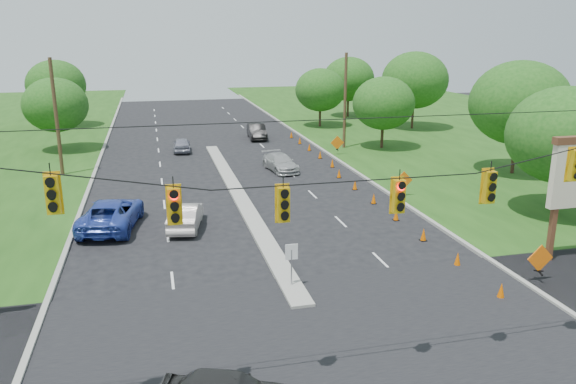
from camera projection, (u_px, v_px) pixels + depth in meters
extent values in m
plane|color=black|center=(335.00, 364.00, 18.79)|extent=(160.00, 160.00, 0.00)
cube|color=black|center=(335.00, 364.00, 18.79)|extent=(160.00, 14.00, 0.02)
cube|color=gray|center=(95.00, 173.00, 44.53)|extent=(0.25, 110.00, 0.16)
cube|color=gray|center=(337.00, 160.00, 49.14)|extent=(0.25, 110.00, 0.16)
cube|color=gray|center=(238.00, 195.00, 38.42)|extent=(1.00, 34.00, 0.18)
cylinder|color=gray|center=(291.00, 269.00, 24.16)|extent=(0.06, 0.06, 1.80)
cube|color=white|center=(292.00, 252.00, 23.94)|extent=(0.55, 0.04, 0.70)
cylinder|color=black|center=(352.00, 168.00, 15.95)|extent=(24.00, 0.04, 0.04)
cube|color=#EDB210|center=(53.00, 195.00, 14.20)|extent=(0.34, 0.24, 1.00)
cube|color=#EDB210|center=(174.00, 206.00, 15.02)|extent=(0.34, 0.24, 1.00)
cube|color=#EDB210|center=(283.00, 205.00, 15.76)|extent=(0.34, 0.24, 1.00)
cube|color=#EDB210|center=(399.00, 196.00, 16.55)|extent=(0.34, 0.24, 1.00)
cube|color=#EDB210|center=(489.00, 187.00, 17.21)|extent=(0.34, 0.24, 1.00)
cube|color=#EDB210|center=(575.00, 165.00, 17.76)|extent=(0.34, 0.24, 1.00)
cylinder|color=#422D1C|center=(56.00, 118.00, 42.76)|extent=(0.28, 0.28, 9.00)
cylinder|color=#422D1C|center=(345.00, 101.00, 53.14)|extent=(0.28, 0.28, 9.00)
cube|color=#59331E|center=(554.00, 218.00, 26.75)|extent=(0.25, 0.25, 4.40)
cone|color=#D85700|center=(501.00, 291.00, 23.39)|extent=(0.32, 0.32, 0.70)
cone|color=#D85700|center=(458.00, 259.00, 26.66)|extent=(0.32, 0.32, 0.70)
cone|color=#D85700|center=(424.00, 234.00, 29.93)|extent=(0.32, 0.32, 0.70)
cone|color=#D85700|center=(396.00, 215.00, 33.21)|extent=(0.32, 0.32, 0.70)
cone|color=#D85700|center=(374.00, 198.00, 36.48)|extent=(0.32, 0.32, 0.70)
cone|color=#D85700|center=(355.00, 185.00, 39.75)|extent=(0.32, 0.32, 0.70)
cone|color=#D85700|center=(339.00, 173.00, 43.02)|extent=(0.32, 0.32, 0.70)
cone|color=#D85700|center=(332.00, 163.00, 46.43)|extent=(0.32, 0.32, 0.70)
cone|color=#D85700|center=(320.00, 155.00, 49.70)|extent=(0.32, 0.32, 0.70)
cone|color=#D85700|center=(309.00, 147.00, 52.98)|extent=(0.32, 0.32, 0.70)
cone|color=#D85700|center=(300.00, 141.00, 56.25)|extent=(0.32, 0.32, 0.70)
cone|color=#D85700|center=(291.00, 135.00, 59.52)|extent=(0.32, 0.32, 0.70)
cube|color=black|center=(539.00, 271.00, 24.85)|extent=(0.06, 0.58, 0.26)
cube|color=black|center=(539.00, 271.00, 24.85)|extent=(0.06, 0.58, 0.26)
cube|color=orange|center=(540.00, 258.00, 24.68)|extent=(1.27, 0.05, 1.27)
cube|color=black|center=(403.00, 189.00, 37.93)|extent=(0.06, 0.58, 0.26)
cube|color=black|center=(403.00, 189.00, 37.93)|extent=(0.06, 0.58, 0.26)
cube|color=orange|center=(404.00, 180.00, 37.77)|extent=(1.27, 0.05, 1.27)
cube|color=black|center=(337.00, 149.00, 51.02)|extent=(0.06, 0.58, 0.26)
cube|color=black|center=(337.00, 149.00, 51.02)|extent=(0.06, 0.58, 0.26)
cube|color=orange|center=(337.00, 143.00, 50.86)|extent=(1.27, 0.05, 1.27)
cylinder|color=black|center=(59.00, 138.00, 52.65)|extent=(0.28, 0.28, 2.52)
ellipsoid|color=#194C14|center=(55.00, 105.00, 51.81)|extent=(5.88, 5.88, 5.04)
cylinder|color=black|center=(59.00, 115.00, 66.17)|extent=(0.28, 0.28, 2.88)
ellipsoid|color=#194C14|center=(56.00, 85.00, 65.21)|extent=(6.72, 6.72, 5.76)
cylinder|color=black|center=(557.00, 193.00, 33.73)|extent=(0.28, 0.28, 2.88)
ellipsoid|color=#194C14|center=(565.00, 135.00, 32.77)|extent=(6.72, 6.72, 5.76)
cylinder|color=black|center=(514.00, 154.00, 43.94)|extent=(0.28, 0.28, 3.24)
ellipsoid|color=#194C14|center=(520.00, 103.00, 42.86)|extent=(7.56, 7.56, 6.48)
cylinder|color=black|center=(382.00, 135.00, 53.89)|extent=(0.28, 0.28, 2.52)
ellipsoid|color=#194C14|center=(384.00, 103.00, 53.05)|extent=(5.88, 5.88, 5.04)
cylinder|color=black|center=(413.00, 115.00, 64.96)|extent=(0.28, 0.28, 3.24)
ellipsoid|color=#194C14|center=(415.00, 80.00, 63.88)|extent=(7.56, 7.56, 6.48)
cylinder|color=black|center=(348.00, 106.00, 74.38)|extent=(0.28, 0.28, 2.88)
ellipsoid|color=#194C14|center=(349.00, 79.00, 73.42)|extent=(6.72, 6.72, 5.76)
cylinder|color=black|center=(320.00, 116.00, 66.52)|extent=(0.28, 0.28, 2.52)
ellipsoid|color=#194C14|center=(320.00, 90.00, 65.68)|extent=(5.88, 5.88, 5.04)
imported|color=beige|center=(186.00, 216.00, 31.79)|extent=(2.39, 4.67, 1.47)
imported|color=#2C44A9|center=(111.00, 214.00, 31.78)|extent=(3.84, 6.50, 1.69)
imported|color=#A6A6A6|center=(280.00, 163.00, 45.19)|extent=(2.52, 4.85, 1.35)
imported|color=gray|center=(182.00, 145.00, 52.49)|extent=(1.78, 3.99, 1.33)
imported|color=black|center=(257.00, 131.00, 58.95)|extent=(1.98, 4.92, 1.59)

